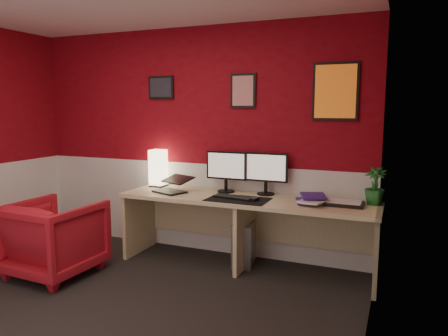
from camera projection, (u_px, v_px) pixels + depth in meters
ground at (96, 315)px, 3.38m from camera, size 4.00×3.50×0.01m
wall_back at (194, 141)px, 4.80m from camera, size 4.00×0.01×2.50m
wall_right at (368, 175)px, 2.44m from camera, size 0.01×3.50×2.50m
wainscot_back at (194, 206)px, 4.90m from camera, size 4.00×0.01×1.00m
wainscot_right at (361, 298)px, 2.55m from camera, size 0.01×3.50×1.00m
desk at (245, 233)px, 4.33m from camera, size 2.60×0.65×0.73m
shoji_lamp at (158, 169)px, 4.86m from camera, size 0.16×0.16×0.40m
laptop at (169, 182)px, 4.52m from camera, size 0.39×0.33×0.22m
monitor_left at (226, 165)px, 4.52m from camera, size 0.45×0.06×0.58m
monitor_right at (266, 167)px, 4.39m from camera, size 0.45×0.06×0.58m
desk_mat at (238, 199)px, 4.19m from camera, size 0.60×0.38×0.01m
keyboard at (234, 197)px, 4.23m from camera, size 0.44×0.21×0.02m
mouse at (254, 199)px, 4.11m from camera, size 0.08×0.11×0.03m
book_bottom at (296, 201)px, 4.06m from camera, size 0.27×0.31×0.03m
book_middle at (304, 199)px, 4.02m from camera, size 0.28×0.34×0.02m
book_top at (301, 196)px, 4.04m from camera, size 0.31×0.35×0.03m
zen_tray at (344, 204)px, 3.95m from camera, size 0.35×0.25×0.03m
potted_plant at (375, 186)px, 3.96m from camera, size 0.24×0.24×0.35m
pc_tower at (244, 242)px, 4.47m from camera, size 0.28×0.48×0.45m
armchair at (54, 238)px, 4.16m from camera, size 0.82×0.84×0.73m
art_left at (161, 88)px, 4.85m from camera, size 0.32×0.02×0.26m
art_center at (243, 91)px, 4.48m from camera, size 0.28×0.02×0.36m
art_right at (335, 91)px, 4.12m from camera, size 0.44×0.02×0.56m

